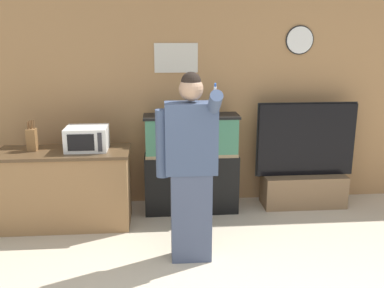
# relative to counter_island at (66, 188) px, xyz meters

# --- Properties ---
(wall_back_paneled) EXTENTS (10.00, 0.08, 2.60)m
(wall_back_paneled) POSITION_rel_counter_island_xyz_m (1.52, 0.67, 0.86)
(wall_back_paneled) COLOR #A87A4C
(wall_back_paneled) RESTS_ON ground_plane
(counter_island) EXTENTS (1.47, 0.59, 0.89)m
(counter_island) POSITION_rel_counter_island_xyz_m (0.00, 0.00, 0.00)
(counter_island) COLOR olive
(counter_island) RESTS_ON ground_plane
(microwave) EXTENTS (0.46, 0.38, 0.26)m
(microwave) POSITION_rel_counter_island_xyz_m (0.27, 0.04, 0.57)
(microwave) COLOR white
(microwave) RESTS_ON counter_island
(knife_block) EXTENTS (0.10, 0.12, 0.35)m
(knife_block) POSITION_rel_counter_island_xyz_m (-0.34, 0.06, 0.57)
(knife_block) COLOR brown
(knife_block) RESTS_ON counter_island
(aquarium_on_stand) EXTENTS (1.14, 0.37, 1.21)m
(aquarium_on_stand) POSITION_rel_counter_island_xyz_m (1.46, 0.30, 0.16)
(aquarium_on_stand) COLOR black
(aquarium_on_stand) RESTS_ON ground_plane
(tv_on_stand) EXTENTS (1.25, 0.40, 1.33)m
(tv_on_stand) POSITION_rel_counter_island_xyz_m (2.91, 0.35, -0.06)
(tv_on_stand) COLOR brown
(tv_on_stand) RESTS_ON ground_plane
(person_standing) EXTENTS (0.58, 0.43, 1.83)m
(person_standing) POSITION_rel_counter_island_xyz_m (1.36, -0.88, 0.51)
(person_standing) COLOR #424C66
(person_standing) RESTS_ON ground_plane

